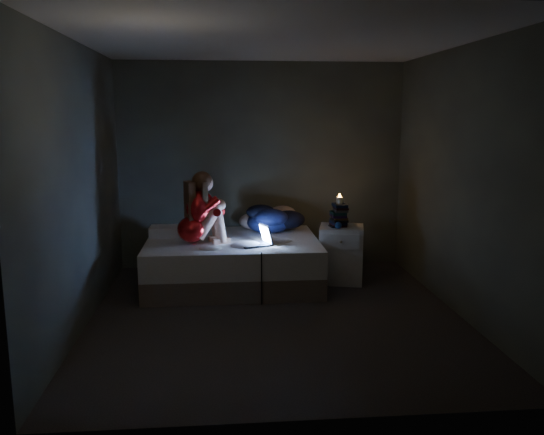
{
  "coord_description": "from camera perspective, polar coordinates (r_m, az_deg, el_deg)",
  "views": [
    {
      "loc": [
        -0.51,
        -5.16,
        1.94
      ],
      "look_at": [
        0.05,
        1.0,
        0.8
      ],
      "focal_mm": 36.71,
      "sensor_mm": 36.0,
      "label": 1
    }
  ],
  "objects": [
    {
      "name": "floor",
      "position": [
        5.54,
        0.43,
        -10.18
      ],
      "size": [
        3.6,
        3.8,
        0.02
      ],
      "primitive_type": "cube",
      "color": "black",
      "rests_on": "ground"
    },
    {
      "name": "phone",
      "position": [
        6.45,
        6.38,
        -0.96
      ],
      "size": [
        0.11,
        0.16,
        0.01
      ],
      "primitive_type": "cube",
      "rotation": [
        0.0,
        0.0,
        0.35
      ],
      "color": "black",
      "rests_on": "nightstand"
    },
    {
      "name": "woman",
      "position": [
        6.11,
        -8.24,
        0.94
      ],
      "size": [
        0.58,
        0.48,
        0.81
      ],
      "primitive_type": null,
      "rotation": [
        0.0,
        0.0,
        0.34
      ],
      "color": "#A0080D",
      "rests_on": "bed"
    },
    {
      "name": "wall_right",
      "position": [
        5.69,
        18.93,
        3.42
      ],
      "size": [
        0.02,
        3.8,
        2.6
      ],
      "primitive_type": "cube",
      "color": "#353833",
      "rests_on": "ground"
    },
    {
      "name": "wall_left",
      "position": [
        5.36,
        -19.23,
        3.0
      ],
      "size": [
        0.02,
        3.8,
        2.6
      ],
      "primitive_type": "cube",
      "color": "#353833",
      "rests_on": "ground"
    },
    {
      "name": "candle",
      "position": [
        6.48,
        6.94,
        1.88
      ],
      "size": [
        0.07,
        0.07,
        0.08
      ],
      "primitive_type": "cylinder",
      "color": "beige",
      "rests_on": "book_stack"
    },
    {
      "name": "blue_orb",
      "position": [
        6.36,
        7.14,
        -0.82
      ],
      "size": [
        0.08,
        0.08,
        0.08
      ],
      "primitive_type": "sphere",
      "color": "navy",
      "rests_on": "nightstand"
    },
    {
      "name": "nightstand",
      "position": [
        6.6,
        7.1,
        -3.73
      ],
      "size": [
        0.59,
        0.55,
        0.67
      ],
      "primitive_type": "cube",
      "rotation": [
        0.0,
        0.0,
        -0.24
      ],
      "color": "silver",
      "rests_on": "ground"
    },
    {
      "name": "ceiling",
      "position": [
        5.22,
        0.47,
        17.81
      ],
      "size": [
        3.6,
        3.8,
        0.02
      ],
      "primitive_type": "cube",
      "color": "silver",
      "rests_on": "ground"
    },
    {
      "name": "book_stack",
      "position": [
        6.51,
        6.91,
        0.32
      ],
      "size": [
        0.19,
        0.25,
        0.28
      ],
      "primitive_type": null,
      "color": "black",
      "rests_on": "nightstand"
    },
    {
      "name": "wall_back",
      "position": [
        7.11,
        -1.07,
        5.29
      ],
      "size": [
        3.6,
        0.02,
        2.6
      ],
      "primitive_type": "cube",
      "color": "#353833",
      "rests_on": "ground"
    },
    {
      "name": "wall_front",
      "position": [
        3.35,
        3.65,
        -0.62
      ],
      "size": [
        3.6,
        0.02,
        2.6
      ],
      "primitive_type": "cube",
      "color": "#353833",
      "rests_on": "ground"
    },
    {
      "name": "clothes_pile",
      "position": [
        6.79,
        -0.31,
        0.01
      ],
      "size": [
        0.67,
        0.58,
        0.35
      ],
      "primitive_type": null,
      "rotation": [
        0.0,
        0.0,
        -0.23
      ],
      "color": "#111257",
      "rests_on": "bed"
    },
    {
      "name": "pillow",
      "position": [
        6.65,
        -10.63,
        -1.4
      ],
      "size": [
        0.41,
        0.29,
        0.12
      ],
      "primitive_type": "cube",
      "color": "silver",
      "rests_on": "bed"
    },
    {
      "name": "laptop",
      "position": [
        6.05,
        -1.83,
        -1.82
      ],
      "size": [
        0.4,
        0.35,
        0.24
      ],
      "primitive_type": null,
      "rotation": [
        0.0,
        0.0,
        0.4
      ],
      "color": "black",
      "rests_on": "bed"
    },
    {
      "name": "bed",
      "position": [
        6.48,
        -4.05,
        -4.54
      ],
      "size": [
        1.95,
        1.46,
        0.54
      ],
      "primitive_type": null,
      "color": "#BAB8B2",
      "rests_on": "ground"
    }
  ]
}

